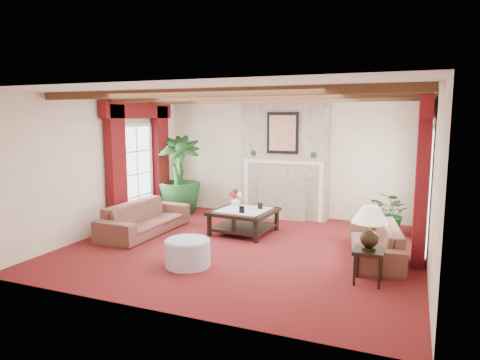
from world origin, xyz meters
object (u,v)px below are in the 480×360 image
at_px(sofa_right, 375,236).
at_px(coffee_table, 244,221).
at_px(sofa_left, 145,213).
at_px(potted_palm, 179,192).
at_px(side_table, 368,266).
at_px(ottoman, 188,253).

xyz_separation_m(sofa_right, coffee_table, (-2.56, 0.60, -0.13)).
bearing_deg(sofa_right, sofa_left, -97.96).
relative_size(sofa_right, coffee_table, 1.70).
bearing_deg(potted_palm, side_table, -31.19).
distance_m(potted_palm, ottoman, 3.76).
height_order(sofa_left, sofa_right, sofa_left).
relative_size(sofa_right, ottoman, 2.77).
bearing_deg(ottoman, side_table, 7.32).
xyz_separation_m(potted_palm, side_table, (4.67, -2.83, -0.28)).
distance_m(coffee_table, side_table, 3.11).
relative_size(sofa_left, side_table, 4.42).
bearing_deg(potted_palm, sofa_left, -81.24).
distance_m(side_table, ottoman, 2.69).
relative_size(sofa_right, potted_palm, 0.92).
bearing_deg(sofa_left, ottoman, -127.38).
bearing_deg(coffee_table, ottoman, -87.95).
xyz_separation_m(side_table, ottoman, (-2.67, -0.34, -0.04)).
height_order(potted_palm, side_table, potted_palm).
height_order(sofa_left, ottoman, sofa_left).
bearing_deg(potted_palm, sofa_right, -19.69).
relative_size(potted_palm, side_table, 4.41).
bearing_deg(ottoman, potted_palm, 122.24).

